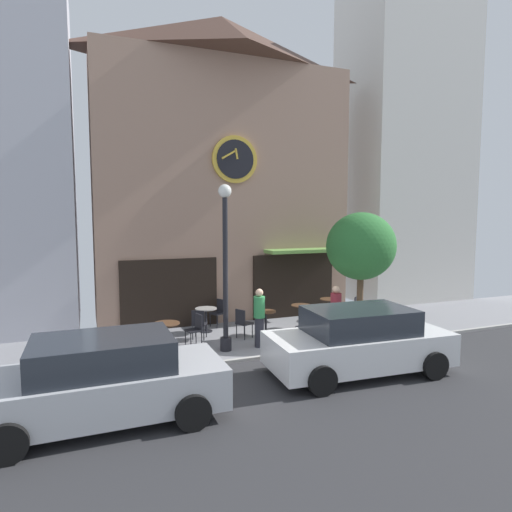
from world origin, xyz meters
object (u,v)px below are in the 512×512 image
at_px(cafe_table_leftmost, 206,315).
at_px(parked_car_silver, 104,380).
at_px(pedestrian_maroon, 336,313).
at_px(cafe_chair_under_awning, 199,322).
at_px(street_lamp, 225,267).
at_px(cafe_table_near_curb, 167,331).
at_px(cafe_table_center, 266,319).
at_px(street_tree, 361,247).
at_px(cafe_table_center_right, 330,305).
at_px(cafe_table_near_door, 301,312).
at_px(cafe_chair_curbside, 196,327).
at_px(cafe_chair_near_tree, 243,321).
at_px(cafe_chair_by_entrance, 354,307).
at_px(cafe_chair_facing_street, 219,311).
at_px(pedestrian_green, 259,317).
at_px(parked_car_white, 359,341).

distance_m(cafe_table_leftmost, parked_car_silver, 6.17).
height_order(pedestrian_maroon, parked_car_silver, pedestrian_maroon).
distance_m(cafe_chair_under_awning, parked_car_silver, 5.30).
bearing_deg(street_lamp, pedestrian_maroon, -7.06).
distance_m(cafe_table_near_curb, pedestrian_maroon, 4.88).
distance_m(cafe_table_center, cafe_chair_under_awning, 2.11).
bearing_deg(street_lamp, street_tree, 0.25).
bearing_deg(pedestrian_maroon, street_tree, 20.48).
bearing_deg(cafe_table_near_curb, cafe_chair_under_awning, 32.19).
xyz_separation_m(cafe_table_center_right, cafe_chair_under_awning, (-4.95, -0.71, -0.00)).
bearing_deg(cafe_chair_under_awning, pedestrian_maroon, -25.00).
relative_size(cafe_table_near_door, cafe_chair_curbside, 0.86).
bearing_deg(cafe_table_near_door, parked_car_silver, -144.58).
height_order(street_lamp, pedestrian_maroon, street_lamp).
bearing_deg(cafe_table_near_curb, cafe_chair_near_tree, 7.25).
relative_size(cafe_table_near_door, cafe_chair_by_entrance, 0.86).
distance_m(street_lamp, cafe_table_leftmost, 2.73).
height_order(cafe_chair_facing_street, cafe_chair_by_entrance, same).
height_order(cafe_table_leftmost, cafe_table_near_door, cafe_table_near_door).
xyz_separation_m(cafe_table_near_curb, cafe_table_center_right, (6.03, 1.39, -0.02)).
xyz_separation_m(cafe_chair_near_tree, cafe_chair_curbside, (-1.48, -0.18, 0.00)).
distance_m(street_tree, cafe_chair_facing_street, 5.10).
bearing_deg(pedestrian_green, cafe_chair_near_tree, 98.58).
height_order(street_tree, cafe_table_near_door, street_tree).
distance_m(cafe_table_near_curb, parked_car_silver, 4.18).
relative_size(cafe_chair_near_tree, cafe_chair_curbside, 1.00).
relative_size(street_lamp, cafe_table_near_door, 5.90).
xyz_separation_m(cafe_chair_curbside, parked_car_white, (3.06, -3.53, 0.23)).
distance_m(street_tree, cafe_chair_curbside, 5.55).
xyz_separation_m(street_tree, cafe_chair_near_tree, (-3.56, 0.91, -2.23)).
height_order(cafe_chair_facing_street, cafe_chair_under_awning, same).
bearing_deg(street_lamp, cafe_chair_curbside, 130.94).
bearing_deg(street_lamp, cafe_table_leftmost, 90.01).
relative_size(cafe_table_center_right, cafe_chair_facing_street, 0.84).
distance_m(street_lamp, cafe_chair_curbside, 2.04).
distance_m(cafe_table_center, parked_car_white, 3.97).
xyz_separation_m(street_tree, cafe_table_center_right, (0.14, 2.01, -2.23)).
bearing_deg(cafe_chair_facing_street, cafe_chair_curbside, -123.89).
distance_m(cafe_chair_facing_street, cafe_chair_curbside, 2.23).
bearing_deg(cafe_table_near_curb, cafe_table_center, 8.66).
bearing_deg(pedestrian_maroon, pedestrian_green, 171.26).
bearing_deg(cafe_table_center_right, street_lamp, -155.89).
bearing_deg(cafe_table_near_curb, cafe_table_leftmost, 43.79).
distance_m(cafe_table_near_door, cafe_chair_curbside, 3.76).
xyz_separation_m(cafe_table_leftmost, pedestrian_maroon, (3.25, -2.48, 0.33)).
relative_size(cafe_table_leftmost, cafe_table_center_right, 1.02).
relative_size(cafe_table_near_curb, parked_car_white, 0.17).
xyz_separation_m(cafe_table_center_right, pedestrian_green, (-3.55, -2.08, 0.33)).
bearing_deg(cafe_chair_near_tree, cafe_table_center_right, 16.48).
height_order(street_lamp, parked_car_silver, street_lamp).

